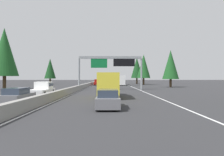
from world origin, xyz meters
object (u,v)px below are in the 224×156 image
box_truck_distant_a (108,84)px  conifer_left_near (4,52)px  sign_gantry_overhead (111,63)px  bus_distant_b (120,80)px  pickup_near_center (97,82)px  conifer_right_mid (144,66)px  sedan_mid_left (102,81)px  oncoming_near (17,96)px  conifer_left_mid (50,69)px  sedan_far_left (99,82)px  conifer_right_near (171,65)px  conifer_right_far (137,68)px  oncoming_far (42,89)px  sedan_near_right (108,99)px

box_truck_distant_a → conifer_left_near: bearing=51.9°
sign_gantry_overhead → conifer_left_near: 21.61m
bus_distant_b → pickup_near_center: bearing=96.0°
conifer_right_mid → sedan_mid_left: bearing=21.4°
bus_distant_b → oncoming_near: 50.04m
oncoming_near → conifer_left_mid: size_ratio=0.46×
sedan_far_left → oncoming_near: same height
sign_gantry_overhead → conifer_left_mid: 42.65m
bus_distant_b → conifer_right_near: conifer_right_near is taller
sedan_far_left → pickup_near_center: size_ratio=0.79×
conifer_right_mid → conifer_left_near: size_ratio=0.83×
conifer_right_near → conifer_right_far: (28.90, 4.70, 0.61)m
sedan_far_left → conifer_right_near: conifer_right_near is taller
sign_gantry_overhead → bus_distant_b: bearing=-6.7°
box_truck_distant_a → sedan_far_left: (52.06, 3.63, -0.93)m
pickup_near_center → oncoming_far: 40.30m
sedan_mid_left → oncoming_far: oncoming_far is taller
sedan_near_right → sedan_far_left: bearing=3.4°
sedan_near_right → box_truck_distant_a: box_truck_distant_a is taller
sign_gantry_overhead → oncoming_far: bearing=148.1°
oncoming_far → conifer_left_mid: bearing=-165.3°
conifer_right_far → conifer_left_mid: (-3.50, 32.55, -0.49)m
bus_distant_b → conifer_left_near: conifer_left_near is taller
bus_distant_b → conifer_right_mid: conifer_right_mid is taller
oncoming_far → conifer_left_mid: size_ratio=0.59×
oncoming_near → conifer_left_mid: 60.33m
box_truck_distant_a → sedan_mid_left: box_truck_distant_a is taller
oncoming_near → sedan_far_left: bearing=175.5°
conifer_left_mid → sedan_near_right: bearing=-160.4°
oncoming_near → oncoming_far: size_ratio=0.79×
pickup_near_center → conifer_right_mid: conifer_right_mid is taller
pickup_near_center → oncoming_near: pickup_near_center is taller
bus_distant_b → oncoming_far: bus_distant_b is taller
sedan_mid_left → conifer_left_mid: size_ratio=0.46×
sign_gantry_overhead → pickup_near_center: size_ratio=2.26×
box_truck_distant_a → sedan_far_left: box_truck_distant_a is taller
bus_distant_b → conifer_right_far: 15.89m
conifer_right_near → conifer_right_far: 29.28m
box_truck_distant_a → conifer_left_mid: size_ratio=0.90×
sedan_far_left → sign_gantry_overhead: bearing=-173.6°
oncoming_near → conifer_right_far: conifer_right_far is taller
sedan_far_left → oncoming_near: size_ratio=1.00×
box_truck_distant_a → conifer_left_near: 27.35m
conifer_left_mid → conifer_right_far: bearing=-83.9°
conifer_right_far → conifer_left_mid: conifer_right_far is taller
sedan_near_right → conifer_left_mid: (61.22, 21.85, 5.07)m
sign_gantry_overhead → sedan_near_right: sign_gantry_overhead is taller
pickup_near_center → oncoming_far: size_ratio=1.00×
box_truck_distant_a → conifer_right_near: conifer_right_near is taller
bus_distant_b → conifer_left_near: (-25.41, 24.56, 5.83)m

